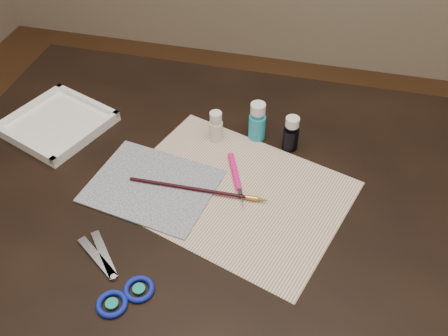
% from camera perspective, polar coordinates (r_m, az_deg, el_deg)
% --- Properties ---
extents(table, '(1.30, 0.90, 0.75)m').
position_cam_1_polar(table, '(1.38, 0.00, -12.85)').
color(table, black).
rests_on(table, ground).
extents(paper, '(0.54, 0.47, 0.00)m').
position_cam_1_polar(paper, '(1.06, 1.05, -2.82)').
color(paper, silver).
rests_on(paper, table).
extents(canvas, '(0.29, 0.25, 0.00)m').
position_cam_1_polar(canvas, '(1.08, -8.21, -2.04)').
color(canvas, '#111B3C').
rests_on(canvas, paper).
extents(paint_bottle_white, '(0.04, 0.04, 0.08)m').
position_cam_1_polar(paint_bottle_white, '(1.17, -0.93, 4.79)').
color(paint_bottle_white, silver).
rests_on(paint_bottle_white, table).
extents(paint_bottle_cyan, '(0.05, 0.05, 0.10)m').
position_cam_1_polar(paint_bottle_cyan, '(1.17, 3.83, 5.36)').
color(paint_bottle_cyan, '#229ABA').
rests_on(paint_bottle_cyan, table).
extents(paint_bottle_navy, '(0.04, 0.04, 0.09)m').
position_cam_1_polar(paint_bottle_navy, '(1.15, 7.68, 3.96)').
color(paint_bottle_navy, black).
rests_on(paint_bottle_navy, table).
extents(paintbrush, '(0.31, 0.02, 0.01)m').
position_cam_1_polar(paintbrush, '(1.06, -2.93, -2.46)').
color(paintbrush, black).
rests_on(paintbrush, canvas).
extents(craft_knife, '(0.08, 0.16, 0.01)m').
position_cam_1_polar(craft_knife, '(1.08, 1.48, -1.45)').
color(craft_knife, '#FF1284').
rests_on(craft_knife, paper).
extents(scissors, '(0.24, 0.21, 0.01)m').
position_cam_1_polar(scissors, '(0.96, -13.42, -11.48)').
color(scissors, silver).
rests_on(scissors, table).
extents(palette_tray, '(0.28, 0.28, 0.03)m').
position_cam_1_polar(palette_tray, '(1.28, -18.51, 4.92)').
color(palette_tray, white).
rests_on(palette_tray, table).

